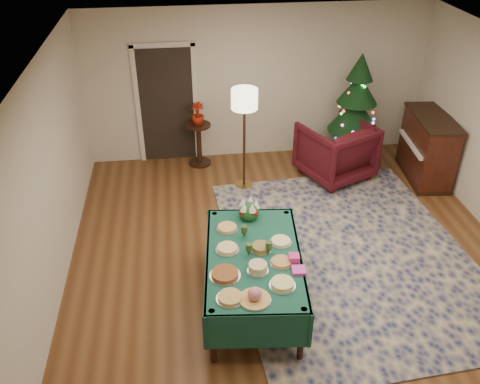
{
  "coord_description": "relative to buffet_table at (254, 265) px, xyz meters",
  "views": [
    {
      "loc": [
        -1.39,
        -4.92,
        4.47
      ],
      "look_at": [
        -0.68,
        0.65,
        0.94
      ],
      "focal_mm": 38.0,
      "sensor_mm": 36.0,
      "label": 1
    }
  ],
  "objects": [
    {
      "name": "platter_3",
      "position": [
        -0.36,
        -0.31,
        0.17
      ],
      "size": [
        0.35,
        0.35,
        0.05
      ],
      "color": "silver",
      "rests_on": "buffet_table"
    },
    {
      "name": "floor_lamp",
      "position": [
        0.26,
        2.75,
        0.85
      ],
      "size": [
        0.41,
        0.41,
        1.71
      ],
      "color": "#A57F3F",
      "rests_on": "ground"
    },
    {
      "name": "doorway",
      "position": [
        -0.94,
        3.9,
        0.5
      ],
      "size": [
        1.08,
        0.04,
        2.16
      ],
      "color": "black",
      "rests_on": "ground"
    },
    {
      "name": "christmas_tree",
      "position": [
        2.27,
        3.31,
        0.31
      ],
      "size": [
        1.38,
        1.38,
        2.02
      ],
      "color": "black",
      "rests_on": "ground"
    },
    {
      "name": "gift_box",
      "position": [
        0.43,
        -0.18,
        0.2
      ],
      "size": [
        0.13,
        0.13,
        0.1
      ],
      "primitive_type": "cube",
      "rotation": [
        0.0,
        0.0,
        -0.1
      ],
      "color": "#CF3988",
      "rests_on": "buffet_table"
    },
    {
      "name": "napkin_stack",
      "position": [
        0.45,
        -0.35,
        0.17
      ],
      "size": [
        0.16,
        0.16,
        0.04
      ],
      "primitive_type": "cube",
      "rotation": [
        0.0,
        0.0,
        -0.1
      ],
      "color": "#E43FB6",
      "rests_on": "buffet_table"
    },
    {
      "name": "platter_8",
      "position": [
        0.35,
        0.19,
        0.17
      ],
      "size": [
        0.27,
        0.27,
        0.04
      ],
      "color": "silver",
      "rests_on": "buffet_table"
    },
    {
      "name": "centerpiece",
      "position": [
        0.05,
        0.74,
        0.28
      ],
      "size": [
        0.27,
        0.27,
        0.31
      ],
      "color": "#1E4C1E",
      "rests_on": "buffet_table"
    },
    {
      "name": "armchair",
      "position": [
        1.85,
        2.88,
        -0.06
      ],
      "size": [
        1.35,
        1.32,
        1.08
      ],
      "primitive_type": "imported",
      "rotation": [
        0.0,
        0.0,
        3.56
      ],
      "color": "#440E16",
      "rests_on": "ground"
    },
    {
      "name": "buffet_table",
      "position": [
        0.0,
        0.0,
        0.0
      ],
      "size": [
        1.31,
        2.02,
        0.74
      ],
      "color": "black",
      "rests_on": "ground"
    },
    {
      "name": "platter_2",
      "position": [
        0.23,
        -0.55,
        0.18
      ],
      "size": [
        0.29,
        0.29,
        0.06
      ],
      "color": "silver",
      "rests_on": "buffet_table"
    },
    {
      "name": "platter_9",
      "position": [
        -0.25,
        0.55,
        0.17
      ],
      "size": [
        0.27,
        0.27,
        0.04
      ],
      "color": "silver",
      "rests_on": "buffet_table"
    },
    {
      "name": "room_shell",
      "position": [
        0.66,
        0.42,
        0.75
      ],
      "size": [
        7.0,
        7.0,
        7.0
      ],
      "color": "#593319",
      "rests_on": "ground"
    },
    {
      "name": "potted_plant",
      "position": [
        -0.43,
        3.62,
        0.29
      ],
      "size": [
        0.22,
        0.39,
        0.22
      ],
      "primitive_type": "imported",
      "color": "#9D210B",
      "rests_on": "side_table"
    },
    {
      "name": "platter_1",
      "position": [
        -0.1,
        -0.72,
        0.21
      ],
      "size": [
        0.34,
        0.34,
        0.16
      ],
      "color": "silver",
      "rests_on": "buffet_table"
    },
    {
      "name": "goblet_2",
      "position": [
        -0.06,
        -0.0,
        0.24
      ],
      "size": [
        0.08,
        0.08,
        0.17
      ],
      "color": "#2D471E",
      "rests_on": "buffet_table"
    },
    {
      "name": "platter_0",
      "position": [
        -0.35,
        -0.67,
        0.17
      ],
      "size": [
        0.3,
        0.3,
        0.05
      ],
      "color": "silver",
      "rests_on": "buffet_table"
    },
    {
      "name": "platter_7",
      "position": [
        0.1,
        0.08,
        0.18
      ],
      "size": [
        0.25,
        0.25,
        0.07
      ],
      "color": "silver",
      "rests_on": "buffet_table"
    },
    {
      "name": "goblet_1",
      "position": [
        0.17,
        0.0,
        0.24
      ],
      "size": [
        0.08,
        0.08,
        0.17
      ],
      "color": "#2D471E",
      "rests_on": "buffet_table"
    },
    {
      "name": "platter_6",
      "position": [
        -0.29,
        0.13,
        0.17
      ],
      "size": [
        0.28,
        0.28,
        0.05
      ],
      "color": "silver",
      "rests_on": "buffet_table"
    },
    {
      "name": "piano",
      "position": [
        3.36,
        2.66,
        -0.05
      ],
      "size": [
        0.73,
        1.35,
        1.12
      ],
      "color": "black",
      "rests_on": "ground"
    },
    {
      "name": "goblet_0",
      "position": [
        -0.06,
        0.34,
        0.24
      ],
      "size": [
        0.08,
        0.08,
        0.17
      ],
      "color": "#2D471E",
      "rests_on": "buffet_table"
    },
    {
      "name": "side_table",
      "position": [
        -0.43,
        3.62,
        -0.22
      ],
      "size": [
        0.43,
        0.43,
        0.78
      ],
      "color": "black",
      "rests_on": "ground"
    },
    {
      "name": "rug",
      "position": [
        1.46,
        0.77,
        -0.59
      ],
      "size": [
        3.46,
        4.4,
        0.02
      ],
      "primitive_type": "cube",
      "rotation": [
        0.0,
        0.0,
        0.06
      ],
      "color": "navy",
      "rests_on": "ground"
    },
    {
      "name": "platter_4",
      "position": [
        0.0,
        -0.28,
        0.2
      ],
      "size": [
        0.24,
        0.24,
        0.1
      ],
      "color": "silver",
      "rests_on": "buffet_table"
    },
    {
      "name": "platter_5",
      "position": [
        0.29,
        -0.18,
        0.17
      ],
      "size": [
        0.26,
        0.26,
        0.04
      ],
      "color": "silver",
      "rests_on": "buffet_table"
    }
  ]
}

